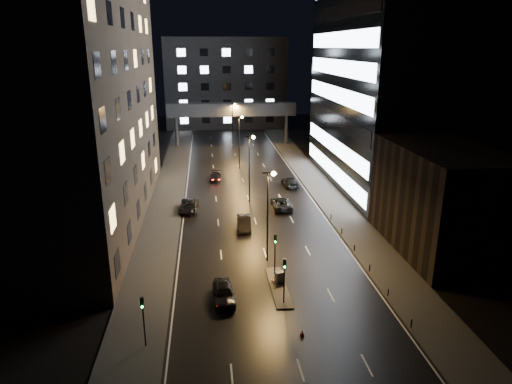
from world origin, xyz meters
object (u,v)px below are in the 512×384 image
at_px(car_toward_b, 290,182).
at_px(car_away_b, 244,223).
at_px(car_away_a, 224,293).
at_px(car_away_c, 189,206).
at_px(car_toward_a, 281,203).
at_px(utility_cabinet, 280,277).
at_px(car_away_d, 215,177).

bearing_deg(car_toward_b, car_away_b, 59.12).
distance_m(car_away_a, car_away_c, 25.05).
xyz_separation_m(car_toward_a, utility_cabinet, (-3.78, -21.81, -0.07)).
bearing_deg(utility_cabinet, car_away_d, 80.84).
height_order(car_away_d, car_toward_a, car_toward_a).
height_order(car_away_c, car_away_d, car_away_c).
xyz_separation_m(car_away_b, car_away_c, (-7.25, 7.47, -0.06)).
bearing_deg(car_toward_b, car_away_d, -25.39).
relative_size(car_away_a, car_toward_a, 0.84).
xyz_separation_m(car_away_a, car_toward_b, (12.71, 35.01, -0.04)).
xyz_separation_m(car_away_a, car_toward_a, (9.44, 24.37, -0.03)).
distance_m(car_away_a, car_toward_b, 37.24).
distance_m(car_away_a, utility_cabinet, 6.21).
height_order(car_away_a, car_toward_a, car_away_a).
relative_size(car_away_b, car_toward_b, 0.94).
relative_size(car_toward_a, utility_cabinet, 4.97).
height_order(car_away_a, car_toward_b, car_away_a).
xyz_separation_m(car_away_b, car_away_d, (-3.05, 22.79, -0.16)).
bearing_deg(car_away_c, car_toward_a, 1.82).
distance_m(car_away_b, car_toward_b, 20.03).
xyz_separation_m(car_away_b, car_toward_a, (6.06, 7.09, -0.04)).
bearing_deg(car_away_c, car_toward_b, 35.20).
bearing_deg(car_away_c, utility_cabinet, -63.30).
distance_m(car_away_d, car_toward_b, 13.38).
bearing_deg(car_away_a, car_away_d, 86.42).
distance_m(car_away_c, car_toward_b, 19.50).
height_order(car_away_c, car_toward_b, car_toward_b).
relative_size(car_away_d, car_toward_a, 0.80).
distance_m(car_away_b, car_toward_a, 9.32).
height_order(car_away_d, utility_cabinet, car_away_d).
relative_size(car_away_c, car_away_d, 1.21).
bearing_deg(car_away_a, car_away_b, 75.81).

